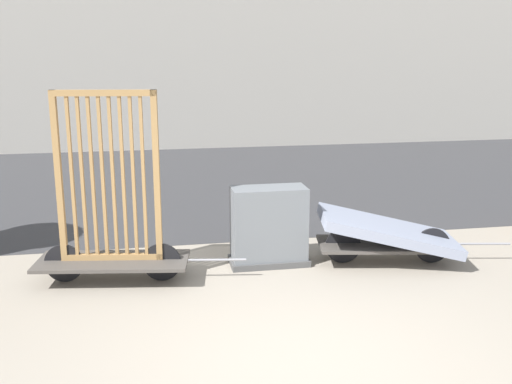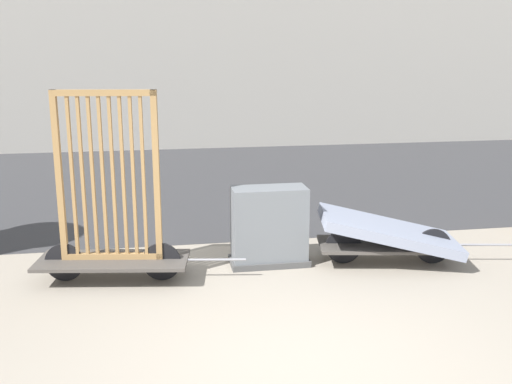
% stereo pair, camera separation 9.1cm
% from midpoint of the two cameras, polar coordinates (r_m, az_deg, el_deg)
% --- Properties ---
extents(ground_plane, '(60.00, 60.00, 0.00)m').
position_cam_midpoint_polar(ground_plane, '(5.53, 4.69, -15.91)').
color(ground_plane, gray).
extents(road_strip, '(56.00, 8.38, 0.01)m').
position_cam_midpoint_polar(road_strip, '(12.67, -3.95, 1.12)').
color(road_strip, '#38383A').
rests_on(road_strip, ground_plane).
extents(bike_cart_with_bedframe, '(2.51, 0.97, 2.27)m').
position_cam_midpoint_polar(bike_cart_with_bedframe, '(7.23, -13.28, -2.81)').
color(bike_cart_with_bedframe, '#4C4742').
rests_on(bike_cart_with_bedframe, ground_plane).
extents(bike_cart_with_mattress, '(2.52, 1.24, 0.69)m').
position_cam_midpoint_polar(bike_cart_with_mattress, '(7.90, 12.89, -3.94)').
color(bike_cart_with_mattress, '#4C4742').
rests_on(bike_cart_with_mattress, ground_plane).
extents(utility_cabinet, '(1.01, 0.49, 1.01)m').
position_cam_midpoint_polar(utility_cabinet, '(7.66, 1.60, -3.56)').
color(utility_cabinet, '#4C4C4C').
rests_on(utility_cabinet, ground_plane).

